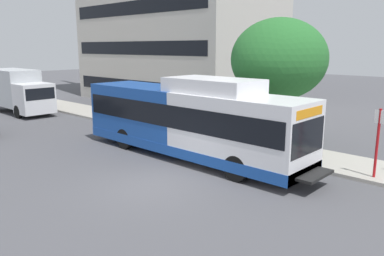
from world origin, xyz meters
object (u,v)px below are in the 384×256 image
bus_stop_sign_pole (378,138)px  street_tree_near_stop (279,59)px  transit_bus (189,120)px  box_truck_background (18,90)px

bus_stop_sign_pole → street_tree_near_stop: bearing=71.3°
transit_bus → street_tree_near_stop: bearing=-24.3°
transit_bus → street_tree_near_stop: (4.25, -1.92, 2.63)m
transit_bus → bus_stop_sign_pole: (2.44, -7.25, -0.05)m
transit_bus → box_truck_background: (-0.24, 17.59, 0.04)m
street_tree_near_stop → box_truck_background: 20.18m
bus_stop_sign_pole → transit_bus: bearing=108.6°
bus_stop_sign_pole → street_tree_near_stop: 6.24m
transit_bus → street_tree_near_stop: street_tree_near_stop is taller
bus_stop_sign_pole → box_truck_background: box_truck_background is taller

